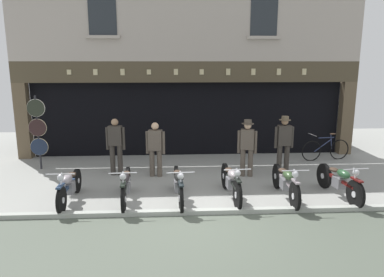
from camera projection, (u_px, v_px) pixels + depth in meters
The scene contains 15 objects.
ground at pixel (204, 239), 6.90m from camera, with size 23.77×22.00×0.18m.
shop_facade at pixel (186, 102), 14.33m from camera, with size 12.07×4.42×6.43m.
motorcycle_far_left at pixel (69, 186), 8.50m from camera, with size 0.62×1.95×0.90m.
motorcycle_left at pixel (126, 185), 8.53m from camera, with size 0.62×2.01×0.92m.
motorcycle_center_left at pixel (179, 184), 8.60m from camera, with size 0.62×2.09×0.92m.
motorcycle_center at pixel (231, 181), 8.76m from camera, with size 0.62×2.08×0.93m.
motorcycle_center_right at pixel (286, 182), 8.74m from camera, with size 0.62×2.11×0.92m.
motorcycle_right at pixel (339, 181), 8.82m from camera, with size 0.62×2.04×0.92m.
salesman_left at pixel (116, 144), 10.51m from camera, with size 0.56×0.26×1.68m.
shopkeeper_center at pixel (155, 147), 10.36m from camera, with size 0.55×0.28×1.60m.
salesman_right at pixel (247, 145), 10.38m from camera, with size 0.55×0.35×1.67m.
assistant_far_right at pixel (284, 142), 10.53m from camera, with size 0.56×0.33×1.75m.
tyre_sign_pole at pixel (38, 128), 11.01m from camera, with size 0.55×0.06×2.29m.
advert_board_near at pixel (233, 107), 12.86m from camera, with size 0.81×0.03×0.95m.
leaning_bicycle at pixel (326, 149), 12.24m from camera, with size 1.74×0.50×0.94m.
Camera 1 is at (-0.59, -7.31, 3.27)m, focal length 33.71 mm.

